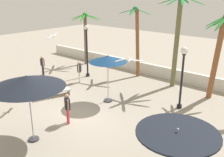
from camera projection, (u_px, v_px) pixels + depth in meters
ground_plane at (73, 119)px, 13.41m from camera, size 56.00×56.00×0.00m
boundary_wall at (161, 72)px, 19.68m from camera, size 25.20×0.30×0.86m
patio_umbrella_0 at (108, 59)px, 14.70m from camera, size 2.20×2.20×2.86m
patio_umbrella_1 at (27, 82)px, 10.62m from camera, size 3.15×3.15×3.07m
patio_umbrella_2 at (177, 137)px, 7.84m from camera, size 2.56×2.56×2.42m
palm_tree_0 at (178, 31)px, 16.74m from camera, size 2.97×3.02×6.15m
palm_tree_1 at (86, 31)px, 22.51m from camera, size 2.79×2.82×4.54m
palm_tree_2 at (137, 34)px, 19.17m from camera, size 2.44×2.51×5.24m
palm_tree_3 at (220, 47)px, 14.86m from camera, size 2.55×2.55×5.18m
lamp_post_1 at (87, 48)px, 19.31m from camera, size 0.32×0.32×3.91m
lamp_post_2 at (183, 69)px, 13.89m from camera, size 0.40×0.40×3.53m
lounge_chair_0 at (55, 90)px, 16.15m from camera, size 1.21×1.92×0.82m
guest_0 at (79, 70)px, 18.39m from camera, size 0.41×0.47×1.60m
guest_1 at (42, 64)px, 20.00m from camera, size 0.53×0.34×1.53m
guest_2 at (67, 106)px, 12.67m from camera, size 0.49×0.39×1.57m
seagull_0 at (129, 60)px, 10.20m from camera, size 1.03×0.68×0.18m
seagull_1 at (52, 36)px, 14.52m from camera, size 0.78×1.22×0.16m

